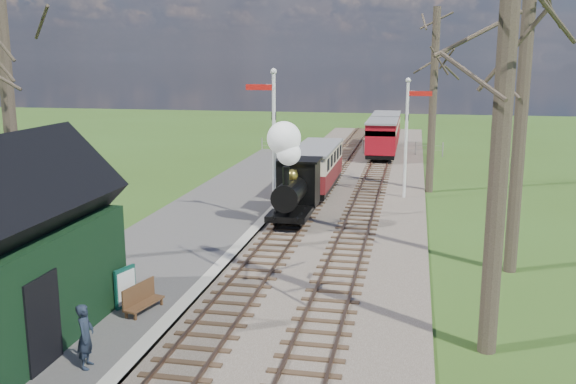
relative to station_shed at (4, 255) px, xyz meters
name	(u,v)px	position (x,y,z in m)	size (l,w,h in m)	color
distant_hills	(381,256)	(5.70, 60.38, -18.47)	(114.40, 48.00, 22.02)	#385B23
ballast_bed	(341,196)	(5.60, 18.00, -2.22)	(8.00, 60.00, 0.10)	brown
track_near	(315,194)	(4.30, 18.00, -2.17)	(1.60, 60.00, 0.15)	brown
track_far	(368,196)	(6.90, 18.00, -2.17)	(1.60, 60.00, 0.15)	brown
platform	(191,233)	(0.80, 10.00, -2.17)	(5.00, 44.00, 0.20)	#474442
coping_strip	(250,236)	(3.10, 10.00, -2.16)	(0.40, 44.00, 0.21)	#B2AD9E
station_shed	(4,255)	(0.00, 0.00, 0.00)	(3.25, 6.30, 4.78)	black
semaphore_near	(272,136)	(3.53, 12.00, 1.35)	(1.22, 0.24, 6.22)	silver
semaphore_far	(408,129)	(8.67, 18.00, 1.08)	(1.22, 0.24, 5.72)	silver
bare_trees	(298,107)	(5.63, 6.10, 2.94)	(15.51, 22.39, 12.00)	#382D23
fence_line	(350,146)	(4.60, 32.00, -1.72)	(12.60, 0.08, 1.00)	slate
locomotive	(293,178)	(4.29, 12.33, -0.36)	(1.64, 3.83, 4.10)	black
coach	(316,166)	(4.30, 18.39, -0.86)	(1.92, 6.57, 2.02)	black
red_carriage_a	(382,138)	(6.90, 29.92, -0.82)	(1.98, 4.91, 2.09)	black
red_carriage_b	(386,129)	(6.90, 35.42, -0.82)	(1.98, 4.91, 2.09)	black
sign_board	(125,287)	(1.70, 2.48, -1.53)	(0.30, 0.72, 1.07)	#0D4035
bench	(141,298)	(2.23, 2.25, -1.72)	(0.67, 1.34, 0.73)	#4D311B
person	(85,336)	(2.37, -0.85, -1.37)	(0.51, 0.34, 1.40)	#1B2331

